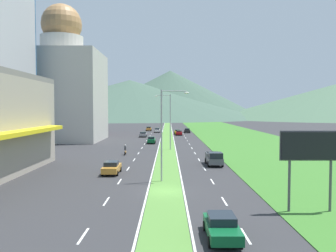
% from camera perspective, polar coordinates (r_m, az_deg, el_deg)
% --- Properties ---
extents(ground_plane, '(600.00, 600.00, 0.00)m').
position_cam_1_polar(ground_plane, '(34.25, -0.14, -10.66)').
color(ground_plane, '#2D2D30').
extents(grass_median, '(3.20, 240.00, 0.06)m').
position_cam_1_polar(grass_median, '(93.65, 0.11, -2.08)').
color(grass_median, '#518438').
rests_on(grass_median, ground_plane).
extents(grass_verge_right, '(24.00, 240.00, 0.06)m').
position_cam_1_polar(grass_verge_right, '(95.84, 12.53, -2.03)').
color(grass_verge_right, '#387028').
rests_on(grass_verge_right, ground_plane).
extents(lane_dash_left_1, '(0.16, 2.80, 0.01)m').
position_cam_1_polar(lane_dash_left_1, '(23.58, -13.42, -17.02)').
color(lane_dash_left_1, silver).
rests_on(lane_dash_left_1, ground_plane).
extents(lane_dash_left_2, '(0.16, 2.80, 0.01)m').
position_cam_1_polar(lane_dash_left_2, '(31.28, -9.78, -12.00)').
color(lane_dash_left_2, silver).
rests_on(lane_dash_left_2, ground_plane).
extents(lane_dash_left_3, '(0.16, 2.80, 0.01)m').
position_cam_1_polar(lane_dash_left_3, '(39.19, -7.66, -8.96)').
color(lane_dash_left_3, silver).
rests_on(lane_dash_left_3, ground_plane).
extents(lane_dash_left_4, '(0.16, 2.80, 0.01)m').
position_cam_1_polar(lane_dash_left_4, '(47.22, -6.28, -6.94)').
color(lane_dash_left_4, silver).
rests_on(lane_dash_left_4, ground_plane).
extents(lane_dash_left_5, '(0.16, 2.80, 0.01)m').
position_cam_1_polar(lane_dash_left_5, '(55.30, -5.30, -5.50)').
color(lane_dash_left_5, silver).
rests_on(lane_dash_left_5, ground_plane).
extents(lane_dash_left_6, '(0.16, 2.80, 0.01)m').
position_cam_1_polar(lane_dash_left_6, '(63.43, -4.58, -4.43)').
color(lane_dash_left_6, silver).
rests_on(lane_dash_left_6, ground_plane).
extents(lane_dash_left_7, '(0.16, 2.80, 0.01)m').
position_cam_1_polar(lane_dash_left_7, '(71.58, -4.03, -3.61)').
color(lane_dash_left_7, silver).
rests_on(lane_dash_left_7, ground_plane).
extents(lane_dash_left_8, '(0.16, 2.80, 0.01)m').
position_cam_1_polar(lane_dash_left_8, '(79.74, -3.58, -2.95)').
color(lane_dash_left_8, silver).
rests_on(lane_dash_left_8, ground_plane).
extents(lane_dash_left_9, '(0.16, 2.80, 0.01)m').
position_cam_1_polar(lane_dash_left_9, '(87.92, -3.23, -2.41)').
color(lane_dash_left_9, silver).
rests_on(lane_dash_left_9, ground_plane).
extents(lane_dash_left_10, '(0.16, 2.80, 0.01)m').
position_cam_1_polar(lane_dash_left_10, '(96.10, -2.93, -1.97)').
color(lane_dash_left_10, silver).
rests_on(lane_dash_left_10, ground_plane).
extents(lane_dash_left_11, '(0.16, 2.80, 0.01)m').
position_cam_1_polar(lane_dash_left_11, '(104.30, -2.68, -1.60)').
color(lane_dash_left_11, silver).
rests_on(lane_dash_left_11, ground_plane).
extents(lane_dash_left_12, '(0.16, 2.80, 0.01)m').
position_cam_1_polar(lane_dash_left_12, '(112.50, -2.46, -1.28)').
color(lane_dash_left_12, silver).
rests_on(lane_dash_left_12, ground_plane).
extents(lane_dash_right_1, '(0.16, 2.80, 0.01)m').
position_cam_1_polar(lane_dash_right_1, '(23.48, 12.79, -17.10)').
color(lane_dash_right_1, silver).
rests_on(lane_dash_right_1, ground_plane).
extents(lane_dash_right_2, '(0.16, 2.80, 0.01)m').
position_cam_1_polar(lane_dash_right_2, '(31.20, 9.44, -12.03)').
color(lane_dash_right_2, silver).
rests_on(lane_dash_right_2, ground_plane).
extents(lane_dash_right_3, '(0.16, 2.80, 0.01)m').
position_cam_1_polar(lane_dash_right_3, '(39.13, 7.49, -8.97)').
color(lane_dash_right_3, silver).
rests_on(lane_dash_right_3, ground_plane).
extents(lane_dash_right_4, '(0.16, 2.80, 0.01)m').
position_cam_1_polar(lane_dash_right_4, '(47.17, 6.22, -6.95)').
color(lane_dash_right_4, silver).
rests_on(lane_dash_right_4, ground_plane).
extents(lane_dash_right_5, '(0.16, 2.80, 0.01)m').
position_cam_1_polar(lane_dash_right_5, '(55.26, 5.33, -5.51)').
color(lane_dash_right_5, silver).
rests_on(lane_dash_right_5, ground_plane).
extents(lane_dash_right_6, '(0.16, 2.80, 0.01)m').
position_cam_1_polar(lane_dash_right_6, '(63.39, 4.67, -4.44)').
color(lane_dash_right_6, silver).
rests_on(lane_dash_right_6, ground_plane).
extents(lane_dash_right_7, '(0.16, 2.80, 0.01)m').
position_cam_1_polar(lane_dash_right_7, '(71.54, 4.16, -3.61)').
color(lane_dash_right_7, silver).
rests_on(lane_dash_right_7, ground_plane).
extents(lane_dash_right_8, '(0.16, 2.80, 0.01)m').
position_cam_1_polar(lane_dash_right_8, '(79.71, 3.76, -2.95)').
color(lane_dash_right_8, silver).
rests_on(lane_dash_right_8, ground_plane).
extents(lane_dash_right_9, '(0.16, 2.80, 0.01)m').
position_cam_1_polar(lane_dash_right_9, '(87.89, 3.43, -2.42)').
color(lane_dash_right_9, silver).
rests_on(lane_dash_right_9, ground_plane).
extents(lane_dash_right_10, '(0.16, 2.80, 0.01)m').
position_cam_1_polar(lane_dash_right_10, '(96.08, 3.16, -1.97)').
color(lane_dash_right_10, silver).
rests_on(lane_dash_right_10, ground_plane).
extents(lane_dash_right_11, '(0.16, 2.80, 0.01)m').
position_cam_1_polar(lane_dash_right_11, '(104.28, 2.93, -1.60)').
color(lane_dash_right_11, silver).
rests_on(lane_dash_right_11, ground_plane).
extents(lane_dash_right_12, '(0.16, 2.80, 0.01)m').
position_cam_1_polar(lane_dash_right_12, '(112.48, 2.73, -1.28)').
color(lane_dash_right_12, silver).
rests_on(lane_dash_right_12, ground_plane).
extents(edge_line_median_left, '(0.16, 240.00, 0.01)m').
position_cam_1_polar(edge_line_median_left, '(93.67, -0.96, -2.09)').
color(edge_line_median_left, silver).
rests_on(edge_line_median_left, ground_plane).
extents(edge_line_median_right, '(0.16, 240.00, 0.01)m').
position_cam_1_polar(edge_line_median_right, '(93.66, 1.18, -2.09)').
color(edge_line_median_right, silver).
rests_on(edge_line_median_right, ground_plane).
extents(domed_building, '(19.48, 19.48, 34.08)m').
position_cam_1_polar(domed_building, '(92.28, -16.58, 6.08)').
color(domed_building, '#B7B2A8').
rests_on(domed_building, ground_plane).
extents(midrise_colored, '(12.61, 12.61, 18.90)m').
position_cam_1_polar(midrise_colored, '(114.45, -17.67, 3.40)').
color(midrise_colored, '#D83847').
rests_on(midrise_colored, ground_plane).
extents(hill_far_left, '(231.97, 231.97, 33.57)m').
position_cam_1_polar(hill_far_left, '(311.74, -6.01, 4.39)').
color(hill_far_left, '#3D5647').
rests_on(hill_far_left, ground_plane).
extents(hill_far_center, '(171.85, 171.85, 44.25)m').
position_cam_1_polar(hill_far_center, '(331.50, 0.63, 5.23)').
color(hill_far_center, '#3D5647').
rests_on(hill_far_center, ground_plane).
extents(street_lamp_near, '(3.09, 0.28, 10.07)m').
position_cam_1_polar(street_lamp_near, '(38.06, -0.34, -0.53)').
color(street_lamp_near, '#99999E').
rests_on(street_lamp_near, ground_plane).
extents(street_lamp_mid, '(3.09, 0.40, 10.78)m').
position_cam_1_polar(street_lamp_mid, '(67.89, 0.37, 1.24)').
color(street_lamp_mid, '#99999E').
rests_on(street_lamp_mid, ground_plane).
extents(billboard_roadside, '(4.74, 0.28, 6.31)m').
position_cam_1_polar(billboard_roadside, '(28.95, 22.52, -3.74)').
color(billboard_roadside, '#4C4C51').
rests_on(billboard_roadside, ground_plane).
extents(car_0, '(1.86, 4.26, 1.60)m').
position_cam_1_polar(car_0, '(80.84, -2.47, -2.30)').
color(car_0, '#0C5128').
rests_on(car_0, ground_plane).
extents(car_1, '(1.92, 4.26, 1.56)m').
position_cam_1_polar(car_1, '(127.96, -2.90, -0.44)').
color(car_1, '#C6842D').
rests_on(car_1, ground_plane).
extents(car_2, '(1.92, 4.79, 1.51)m').
position_cam_1_polar(car_2, '(119.08, -1.51, -0.68)').
color(car_2, silver).
rests_on(car_2, ground_plane).
extents(car_3, '(1.99, 4.52, 1.56)m').
position_cam_1_polar(car_3, '(43.75, -8.94, -6.69)').
color(car_3, '#C6842D').
rests_on(car_3, ground_plane).
extents(car_4, '(1.95, 4.20, 1.50)m').
position_cam_1_polar(car_4, '(117.14, 3.39, -0.75)').
color(car_4, black).
rests_on(car_4, ground_plane).
extents(car_5, '(1.93, 4.37, 1.48)m').
position_cam_1_polar(car_5, '(106.31, 2.06, -1.10)').
color(car_5, maroon).
rests_on(car_5, ground_plane).
extents(car_6, '(2.00, 4.46, 1.46)m').
position_cam_1_polar(car_6, '(99.73, -3.82, -1.37)').
color(car_6, slate).
rests_on(car_6, ground_plane).
extents(car_7, '(1.93, 4.62, 1.44)m').
position_cam_1_polar(car_7, '(111.28, 1.78, -0.94)').
color(car_7, yellow).
rests_on(car_7, ground_plane).
extents(car_8, '(2.02, 4.47, 1.46)m').
position_cam_1_polar(car_8, '(22.58, 9.02, -15.89)').
color(car_8, '#0C5128').
rests_on(car_8, ground_plane).
extents(pickup_truck_0, '(2.18, 5.40, 2.00)m').
position_cam_1_polar(pickup_truck_0, '(49.89, 7.80, -5.29)').
color(pickup_truck_0, '#515459').
rests_on(pickup_truck_0, ground_plane).
extents(motorcycle_rider, '(0.36, 2.00, 1.80)m').
position_cam_1_polar(motorcycle_rider, '(61.36, -6.73, -3.99)').
color(motorcycle_rider, black).
rests_on(motorcycle_rider, ground_plane).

